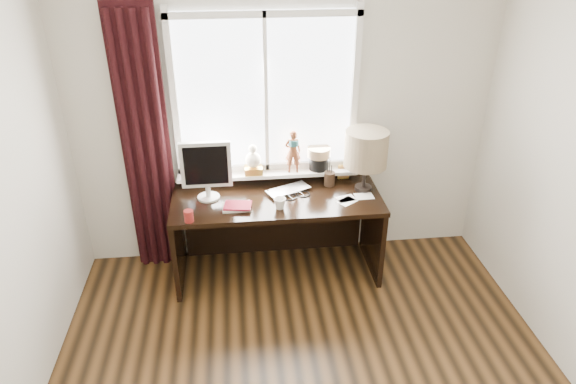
{
  "coord_description": "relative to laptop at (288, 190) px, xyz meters",
  "views": [
    {
      "loc": [
        -0.41,
        -2.0,
        2.77
      ],
      "look_at": [
        -0.05,
        1.25,
        1.0
      ],
      "focal_mm": 32.0,
      "sensor_mm": 36.0,
      "label": 1
    }
  ],
  "objects": [
    {
      "name": "wall_back",
      "position": [
        -0.0,
        0.29,
        0.54
      ],
      "size": [
        3.5,
        0.0,
        2.6
      ],
      "primitive_type": "cube",
      "rotation": [
        1.57,
        0.0,
        0.0
      ],
      "color": "beige",
      "rests_on": "ground"
    },
    {
      "name": "laptop",
      "position": [
        0.0,
        0.0,
        0.0
      ],
      "size": [
        0.43,
        0.37,
        0.03
      ],
      "primitive_type": "imported",
      "rotation": [
        0.0,
        0.0,
        0.44
      ],
      "color": "silver",
      "rests_on": "desk"
    },
    {
      "name": "mug",
      "position": [
        -0.1,
        -0.27,
        0.03
      ],
      "size": [
        0.12,
        0.11,
        0.1
      ],
      "primitive_type": "imported",
      "rotation": [
        0.0,
        0.0,
        0.28
      ],
      "color": "white",
      "rests_on": "desk"
    },
    {
      "name": "red_cup",
      "position": [
        -0.79,
        -0.38,
        0.03
      ],
      "size": [
        0.07,
        0.07,
        0.09
      ],
      "primitive_type": "cylinder",
      "color": "maroon",
      "rests_on": "desk"
    },
    {
      "name": "window",
      "position": [
        -0.14,
        0.24,
        0.54
      ],
      "size": [
        1.52,
        0.2,
        1.4
      ],
      "color": "white",
      "rests_on": "ground"
    },
    {
      "name": "curtain",
      "position": [
        -1.14,
        0.19,
        0.35
      ],
      "size": [
        0.38,
        0.09,
        2.25
      ],
      "color": "black",
      "rests_on": "floor"
    },
    {
      "name": "desk",
      "position": [
        -0.1,
        0.01,
        -0.26
      ],
      "size": [
        1.7,
        0.7,
        0.75
      ],
      "color": "black",
      "rests_on": "floor"
    },
    {
      "name": "monitor",
      "position": [
        -0.65,
        -0.04,
        0.26
      ],
      "size": [
        0.4,
        0.18,
        0.49
      ],
      "color": "beige",
      "rests_on": "desk"
    },
    {
      "name": "notebook_stack",
      "position": [
        -0.43,
        -0.22,
        0.0
      ],
      "size": [
        0.24,
        0.18,
        0.03
      ],
      "color": "beige",
      "rests_on": "desk"
    },
    {
      "name": "brush_holder",
      "position": [
        0.36,
        0.08,
        0.05
      ],
      "size": [
        0.09,
        0.09,
        0.25
      ],
      "color": "black",
      "rests_on": "desk"
    },
    {
      "name": "icon_frame",
      "position": [
        0.5,
        0.19,
        0.05
      ],
      "size": [
        0.1,
        0.02,
        0.13
      ],
      "color": "gold",
      "rests_on": "desk"
    },
    {
      "name": "table_lamp",
      "position": [
        0.63,
        -0.03,
        0.35
      ],
      "size": [
        0.35,
        0.35,
        0.52
      ],
      "color": "black",
      "rests_on": "desk"
    },
    {
      "name": "loose_papers",
      "position": [
        0.5,
        -0.18,
        -0.01
      ],
      "size": [
        0.33,
        0.21,
        0.0
      ],
      "color": "white",
      "rests_on": "desk"
    },
    {
      "name": "desk_cables",
      "position": [
        0.05,
        -0.03,
        -0.01
      ],
      "size": [
        0.27,
        0.34,
        0.01
      ],
      "color": "black",
      "rests_on": "desk"
    }
  ]
}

